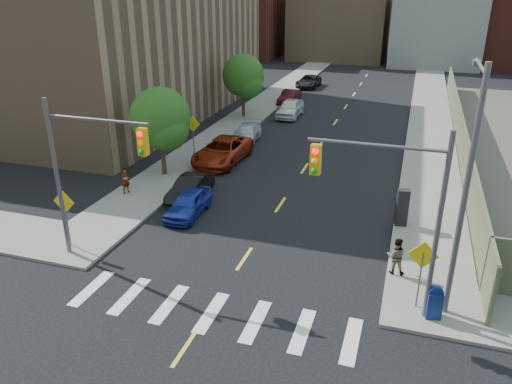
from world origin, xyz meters
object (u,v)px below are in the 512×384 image
Objects in this scene: payphone at (402,207)px; pedestrian_east at (396,256)px; parked_car_white at (290,108)px; mailbox at (434,302)px; parked_car_maroon at (289,97)px; parked_car_blue at (188,203)px; parked_car_silver at (247,133)px; parked_car_black at (190,188)px; parked_car_red at (223,151)px; pedestrian_west at (126,180)px; parked_car_grey at (308,81)px.

payphone is 1.18× the size of pedestrian_east.
parked_car_white is 3.54× the size of mailbox.
pedestrian_east reaches higher than parked_car_white.
parked_car_white is at bearing -72.54° from parked_car_maroon.
parked_car_silver is (-1.30, 13.11, -0.01)m from parked_car_blue.
parked_car_blue is 0.93× the size of parked_car_maroon.
parked_car_white is at bearing 106.17° from payphone.
pedestrian_east is at bearing -16.35° from parked_car_blue.
parked_car_maroon is (-0.53, 24.33, 0.02)m from parked_car_black.
parked_car_red is 13.18m from parked_car_white.
parked_car_silver is 12.27m from pedestrian_west.
mailbox is 2.98m from pedestrian_east.
parked_car_maroon is at bearing 92.01° from parked_car_red.
payphone reaches higher than parked_car_red.
parked_car_silver is at bearing -98.76° from parked_car_white.
parked_car_grey is 39.57m from pedestrian_east.
parked_car_red is 3.72× the size of pedestrian_west.
parked_car_white is at bearing 102.44° from mailbox.
pedestrian_west is at bearing -112.27° from parked_car_red.
mailbox is 7.36m from payphone.
payphone reaches higher than parked_car_maroon.
pedestrian_east is at bearing -102.23° from payphone.
payphone reaches higher than parked_car_black.
parked_car_blue is 2.38× the size of pedestrian_east.
pedestrian_west is at bearing -17.18° from pedestrian_east.
parked_car_black is 33.13m from parked_car_grey.
parked_car_maroon is at bearing 103.62° from payphone.
parked_car_blue is 0.66× the size of parked_car_red.
parked_car_blue is at bearing -87.01° from pedestrian_west.
parked_car_white is 1.14× the size of parked_car_maroon.
pedestrian_east is (11.80, -10.92, 0.15)m from parked_car_red.
pedestrian_east reaches higher than pedestrian_west.
parked_car_grey is 3.66× the size of mailbox.
parked_car_white is at bearing 86.35° from parked_car_red.
pedestrian_west is (-4.42, -20.02, 0.14)m from parked_car_white.
parked_car_grey is 35.19m from payphone.
parked_car_grey reaches higher than parked_car_blue.
parked_car_grey is (-0.53, 33.12, 0.02)m from parked_car_black.
parked_car_black is 2.53× the size of pedestrian_west.
parked_car_silver is 2.83× the size of pedestrian_west.
parked_car_black is at bearing -87.28° from parked_car_grey.
parked_car_grey reaches higher than parked_car_black.
pedestrian_west is (-3.64, -0.63, 0.28)m from parked_car_black.
mailbox is at bearing -93.28° from pedestrian_west.
parked_car_silver is 8.26m from parked_car_white.
pedestrian_west is (-16.38, 6.61, 0.14)m from mailbox.
parked_car_grey is at bearing -74.77° from pedestrian_east.
parked_car_silver is 19.79m from pedestrian_east.
mailbox is (12.74, -7.23, 0.14)m from parked_car_black.
parked_car_red is (-0.53, 6.28, 0.15)m from parked_car_black.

